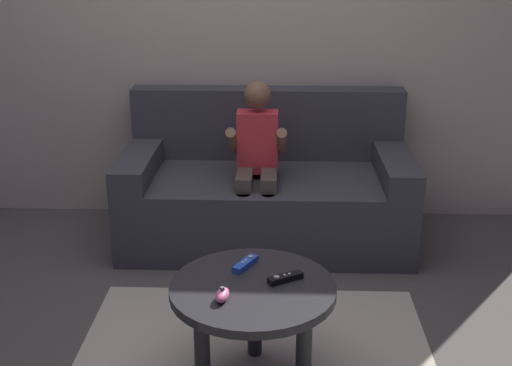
{
  "coord_description": "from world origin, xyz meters",
  "views": [
    {
      "loc": [
        0.28,
        -2.29,
        1.63
      ],
      "look_at": [
        0.18,
        0.55,
        0.58
      ],
      "focal_mm": 45.98,
      "sensor_mm": 36.0,
      "label": 1
    }
  ],
  "objects_px": {
    "coffee_table": "(253,301)",
    "game_remote_black_near_edge": "(285,278)",
    "person_seated_on_couch": "(257,158)",
    "nunchuk_pink": "(222,295)",
    "game_remote_blue_far_corner": "(245,263)",
    "couch": "(266,191)"
  },
  "relations": [
    {
      "from": "couch",
      "to": "nunchuk_pink",
      "type": "height_order",
      "value": "couch"
    },
    {
      "from": "person_seated_on_couch",
      "to": "coffee_table",
      "type": "relative_size",
      "value": 1.51
    },
    {
      "from": "person_seated_on_couch",
      "to": "game_remote_black_near_edge",
      "type": "bearing_deg",
      "value": -82.89
    },
    {
      "from": "coffee_table",
      "to": "game_remote_black_near_edge",
      "type": "bearing_deg",
      "value": 14.24
    },
    {
      "from": "couch",
      "to": "nunchuk_pink",
      "type": "xyz_separation_m",
      "value": [
        -0.13,
        -1.49,
        0.17
      ]
    },
    {
      "from": "couch",
      "to": "coffee_table",
      "type": "distance_m",
      "value": 1.37
    },
    {
      "from": "person_seated_on_couch",
      "to": "nunchuk_pink",
      "type": "distance_m",
      "value": 1.31
    },
    {
      "from": "couch",
      "to": "game_remote_blue_far_corner",
      "type": "relative_size",
      "value": 11.42
    },
    {
      "from": "person_seated_on_couch",
      "to": "nunchuk_pink",
      "type": "relative_size",
      "value": 9.74
    },
    {
      "from": "nunchuk_pink",
      "to": "game_remote_blue_far_corner",
      "type": "height_order",
      "value": "nunchuk_pink"
    },
    {
      "from": "couch",
      "to": "nunchuk_pink",
      "type": "relative_size",
      "value": 16.6
    },
    {
      "from": "coffee_table",
      "to": "game_remote_black_near_edge",
      "type": "distance_m",
      "value": 0.15
    },
    {
      "from": "person_seated_on_couch",
      "to": "game_remote_blue_far_corner",
      "type": "height_order",
      "value": "person_seated_on_couch"
    },
    {
      "from": "couch",
      "to": "game_remote_blue_far_corner",
      "type": "distance_m",
      "value": 1.24
    },
    {
      "from": "game_remote_black_near_edge",
      "to": "nunchuk_pink",
      "type": "distance_m",
      "value": 0.27
    },
    {
      "from": "game_remote_blue_far_corner",
      "to": "person_seated_on_couch",
      "type": "bearing_deg",
      "value": 89.43
    },
    {
      "from": "game_remote_black_near_edge",
      "to": "person_seated_on_couch",
      "type": "bearing_deg",
      "value": 97.11
    },
    {
      "from": "coffee_table",
      "to": "game_remote_blue_far_corner",
      "type": "bearing_deg",
      "value": 103.65
    },
    {
      "from": "coffee_table",
      "to": "game_remote_black_near_edge",
      "type": "xyz_separation_m",
      "value": [
        0.12,
        0.03,
        0.08
      ]
    },
    {
      "from": "person_seated_on_couch",
      "to": "coffee_table",
      "type": "bearing_deg",
      "value": -88.84
    },
    {
      "from": "person_seated_on_couch",
      "to": "nunchuk_pink",
      "type": "xyz_separation_m",
      "value": [
        -0.08,
        -1.31,
        -0.08
      ]
    },
    {
      "from": "person_seated_on_couch",
      "to": "game_remote_blue_far_corner",
      "type": "distance_m",
      "value": 1.05
    }
  ]
}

